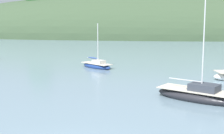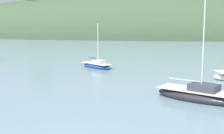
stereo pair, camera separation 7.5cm
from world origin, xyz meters
TOP-DOWN VIEW (x-y plane):
  - far_shoreline_hill at (0.02, 91.29)m, footprint 150.00×36.00m
  - sailboat_orange_cutter at (7.78, 11.57)m, footprint 6.97×5.45m
  - sailboat_yellow_far at (-2.74, 26.77)m, footprint 4.82×4.41m
  - mooring_buoy_channel at (9.99, 16.31)m, footprint 0.44×0.44m

SIDE VIEW (x-z plane):
  - far_shoreline_hill at x=0.02m, z-range -15.04..15.23m
  - mooring_buoy_channel at x=9.99m, z-range -0.15..0.39m
  - sailboat_yellow_far at x=-2.74m, z-range -2.60..3.24m
  - sailboat_orange_cutter at x=7.78m, z-range -4.04..4.86m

